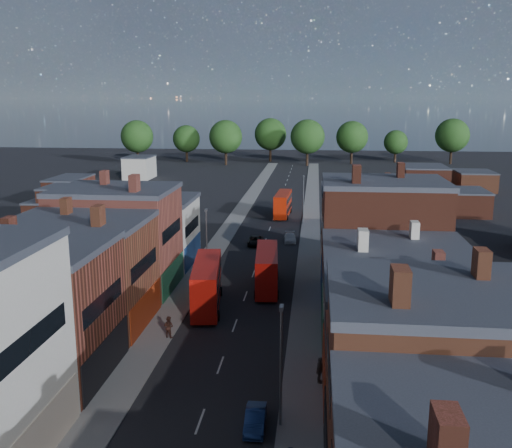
% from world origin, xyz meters
% --- Properties ---
extents(ground, '(400.00, 400.00, 0.00)m').
position_xyz_m(ground, '(0.00, 0.00, 0.00)').
color(ground, black).
rests_on(ground, ground).
extents(pavement_west, '(3.00, 200.00, 0.12)m').
position_xyz_m(pavement_west, '(-6.50, 50.00, 0.06)').
color(pavement_west, gray).
rests_on(pavement_west, ground).
extents(pavement_east, '(3.00, 200.00, 0.12)m').
position_xyz_m(pavement_east, '(6.50, 50.00, 0.06)').
color(pavement_east, gray).
rests_on(pavement_east, ground).
extents(terrace_east, '(12.00, 80.00, 12.29)m').
position_xyz_m(terrace_east, '(14.00, 0.00, 6.15)').
color(terrace_east, '#5E2A1A').
rests_on(terrace_east, ground).
extents(lamp_post_1, '(0.25, 0.70, 8.12)m').
position_xyz_m(lamp_post_1, '(5.20, 0.00, 4.70)').
color(lamp_post_1, slate).
rests_on(lamp_post_1, ground).
extents(lamp_post_2, '(0.25, 0.70, 8.12)m').
position_xyz_m(lamp_post_2, '(-5.20, 30.00, 4.70)').
color(lamp_post_2, slate).
rests_on(lamp_post_2, ground).
extents(lamp_post_3, '(0.25, 0.70, 8.12)m').
position_xyz_m(lamp_post_3, '(5.20, 60.00, 4.70)').
color(lamp_post_3, slate).
rests_on(lamp_post_3, ground).
extents(bus_0, '(3.78, 10.95, 4.63)m').
position_xyz_m(bus_0, '(-3.38, 20.32, 2.50)').
color(bus_0, '#A10F09').
rests_on(bus_0, ground).
extents(bus_1, '(3.08, 10.18, 4.33)m').
position_xyz_m(bus_1, '(2.05, 26.60, 2.34)').
color(bus_1, '#A50E09').
rests_on(bus_1, ground).
extents(bus_2, '(2.83, 9.84, 4.21)m').
position_xyz_m(bus_2, '(1.50, 66.10, 2.27)').
color(bus_2, '#B61E08').
rests_on(bus_2, ground).
extents(car_1, '(1.36, 3.68, 1.20)m').
position_xyz_m(car_1, '(3.63, -0.35, 0.60)').
color(car_1, navy).
rests_on(car_1, ground).
extents(car_2, '(2.17, 4.49, 1.23)m').
position_xyz_m(car_2, '(-1.20, 45.44, 0.62)').
color(car_2, black).
rests_on(car_2, ground).
extents(car_3, '(1.97, 4.23, 1.19)m').
position_xyz_m(car_3, '(3.63, 47.92, 0.60)').
color(car_3, silver).
rests_on(car_3, ground).
extents(ped_1, '(1.05, 0.79, 1.91)m').
position_xyz_m(ped_1, '(-5.30, 12.60, 1.07)').
color(ped_1, '#3F2119').
rests_on(ped_1, pavement_west).
extents(ped_3, '(0.87, 1.26, 1.96)m').
position_xyz_m(ped_3, '(7.70, 5.78, 1.10)').
color(ped_3, '#57514B').
rests_on(ped_3, pavement_east).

